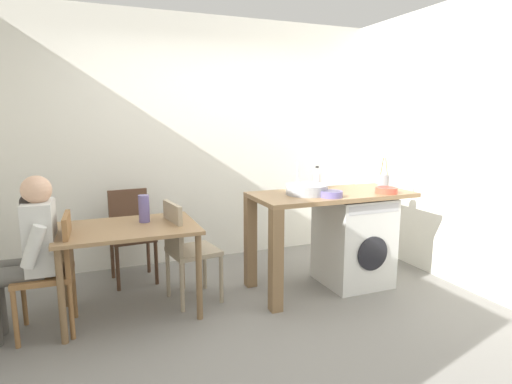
# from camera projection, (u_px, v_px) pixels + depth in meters

# --- Properties ---
(ground_plane) EXTENTS (5.46, 5.46, 0.00)m
(ground_plane) POSITION_uv_depth(u_px,v_px,m) (256.00, 322.00, 3.34)
(ground_plane) COLOR slate
(wall_back) EXTENTS (4.60, 0.10, 2.70)m
(wall_back) POSITION_uv_depth(u_px,v_px,m) (197.00, 141.00, 4.71)
(wall_back) COLOR silver
(wall_back) RESTS_ON ground_plane
(wall_counter_side) EXTENTS (0.10, 3.80, 2.70)m
(wall_counter_side) POSITION_uv_depth(u_px,v_px,m) (470.00, 146.00, 3.90)
(wall_counter_side) COLOR silver
(wall_counter_side) RESTS_ON ground_plane
(dining_table) EXTENTS (1.10, 0.76, 0.74)m
(dining_table) POSITION_uv_depth(u_px,v_px,m) (128.00, 238.00, 3.41)
(dining_table) COLOR olive
(dining_table) RESTS_ON ground_plane
(chair_person_seat) EXTENTS (0.41, 0.41, 0.90)m
(chair_person_seat) POSITION_uv_depth(u_px,v_px,m) (54.00, 267.00, 3.14)
(chair_person_seat) COLOR olive
(chair_person_seat) RESTS_ON ground_plane
(chair_opposite) EXTENTS (0.45, 0.45, 0.90)m
(chair_opposite) POSITION_uv_depth(u_px,v_px,m) (185.00, 246.00, 3.65)
(chair_opposite) COLOR gray
(chair_opposite) RESTS_ON ground_plane
(chair_spare_by_wall) EXTENTS (0.43, 0.43, 0.90)m
(chair_spare_by_wall) POSITION_uv_depth(u_px,v_px,m) (131.00, 230.00, 4.18)
(chair_spare_by_wall) COLOR #4C3323
(chair_spare_by_wall) RESTS_ON ground_plane
(seated_person) EXTENTS (0.50, 0.52, 1.20)m
(seated_person) POSITION_uv_depth(u_px,v_px,m) (28.00, 248.00, 3.06)
(seated_person) COLOR #595651
(seated_person) RESTS_ON ground_plane
(kitchen_counter) EXTENTS (1.50, 0.68, 0.92)m
(kitchen_counter) POSITION_uv_depth(u_px,v_px,m) (311.00, 211.00, 3.87)
(kitchen_counter) COLOR olive
(kitchen_counter) RESTS_ON ground_plane
(washing_machine) EXTENTS (0.60, 0.61, 0.86)m
(washing_machine) POSITION_uv_depth(u_px,v_px,m) (353.00, 240.00, 4.10)
(washing_machine) COLOR silver
(washing_machine) RESTS_ON ground_plane
(sink_basin) EXTENTS (0.38, 0.38, 0.09)m
(sink_basin) POSITION_uv_depth(u_px,v_px,m) (307.00, 189.00, 3.81)
(sink_basin) COLOR #9EA0A5
(sink_basin) RESTS_ON kitchen_counter
(tap) EXTENTS (0.02, 0.02, 0.28)m
(tap) POSITION_uv_depth(u_px,v_px,m) (298.00, 177.00, 3.96)
(tap) COLOR #B2B2B7
(tap) RESTS_ON kitchen_counter
(bottle_tall_green) EXTENTS (0.08, 0.08, 0.23)m
(bottle_tall_green) POSITION_uv_depth(u_px,v_px,m) (317.00, 179.00, 4.09)
(bottle_tall_green) COLOR silver
(bottle_tall_green) RESTS_ON kitchen_counter
(mixing_bowl) EXTENTS (0.20, 0.20, 0.05)m
(mixing_bowl) POSITION_uv_depth(u_px,v_px,m) (331.00, 194.00, 3.68)
(mixing_bowl) COLOR slate
(mixing_bowl) RESTS_ON kitchen_counter
(utensil_crock) EXTENTS (0.11, 0.11, 0.30)m
(utensil_crock) POSITION_uv_depth(u_px,v_px,m) (383.00, 181.00, 4.18)
(utensil_crock) COLOR gray
(utensil_crock) RESTS_ON kitchen_counter
(colander) EXTENTS (0.20, 0.20, 0.06)m
(colander) POSITION_uv_depth(u_px,v_px,m) (386.00, 190.00, 3.88)
(colander) COLOR #D84C38
(colander) RESTS_ON kitchen_counter
(vase) EXTENTS (0.09, 0.09, 0.23)m
(vase) POSITION_uv_depth(u_px,v_px,m) (144.00, 209.00, 3.52)
(vase) COLOR slate
(vase) RESTS_ON dining_table
(scissors) EXTENTS (0.15, 0.06, 0.01)m
(scissors) POSITION_uv_depth(u_px,v_px,m) (333.00, 194.00, 3.81)
(scissors) COLOR #B2B2B7
(scissors) RESTS_ON kitchen_counter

